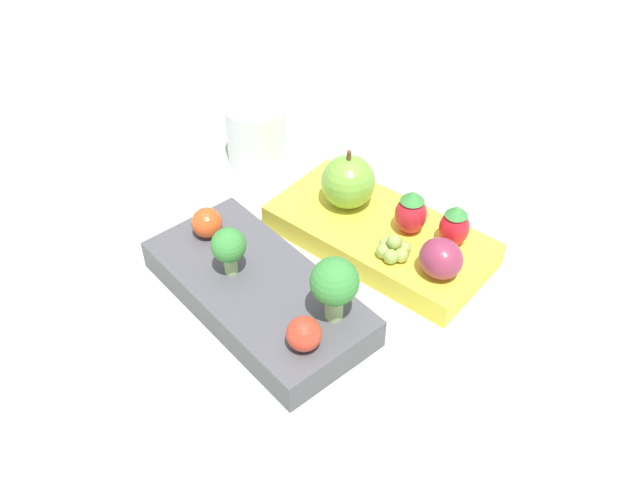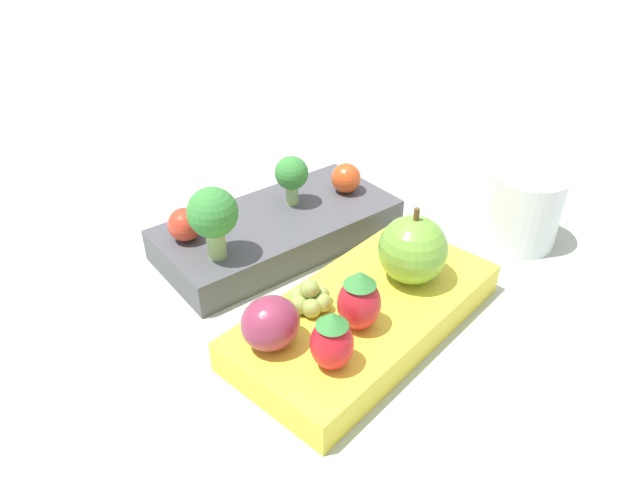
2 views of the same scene
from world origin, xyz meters
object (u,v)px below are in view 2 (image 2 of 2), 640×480
object	(u,v)px
broccoli_floret_1	(292,175)
apple	(413,250)
grape_cluster	(310,298)
drinking_cup	(523,209)
broccoli_floret_0	(213,215)
bento_box_savoury	(282,228)
strawberry_0	(332,340)
cherry_tomato_0	(346,178)
plum	(271,323)
cherry_tomato_1	(185,225)
bento_box_fruit	(367,314)
strawberry_1	(359,300)

from	to	relation	value
broccoli_floret_1	apple	distance (m)	0.14
grape_cluster	drinking_cup	size ratio (longest dim) A/B	0.49
broccoli_floret_0	broccoli_floret_1	bearing A→B (deg)	18.63
bento_box_savoury	broccoli_floret_0	bearing A→B (deg)	-163.66
broccoli_floret_0	strawberry_0	xyz separation A→B (m)	(-0.00, -0.14, -0.02)
broccoli_floret_1	cherry_tomato_0	xyz separation A→B (m)	(0.05, -0.01, -0.01)
strawberry_0	grape_cluster	size ratio (longest dim) A/B	1.30
grape_cluster	broccoli_floret_0	bearing A→B (deg)	103.95
apple	drinking_cup	xyz separation A→B (m)	(0.14, 0.00, -0.02)
strawberry_0	plum	xyz separation A→B (m)	(-0.02, 0.04, -0.00)
broccoli_floret_1	apple	bearing A→B (deg)	-87.05
bento_box_savoury	cherry_tomato_1	xyz separation A→B (m)	(-0.08, 0.01, 0.03)
broccoli_floret_0	apple	bearing A→B (deg)	-46.73
cherry_tomato_0	bento_box_savoury	bearing A→B (deg)	177.94
broccoli_floret_0	cherry_tomato_1	bearing A→B (deg)	101.38
bento_box_fruit	broccoli_floret_1	size ratio (longest dim) A/B	4.87
bento_box_fruit	drinking_cup	distance (m)	0.18
cherry_tomato_0	strawberry_0	world-z (taller)	strawberry_0
strawberry_0	plum	world-z (taller)	strawberry_0
strawberry_1	drinking_cup	distance (m)	0.20
plum	grape_cluster	size ratio (longest dim) A/B	1.21
bento_box_savoury	grape_cluster	distance (m)	0.12
cherry_tomato_1	bento_box_fruit	bearing A→B (deg)	-65.77
bento_box_savoury	cherry_tomato_1	bearing A→B (deg)	169.92
strawberry_0	strawberry_1	xyz separation A→B (m)	(0.04, 0.02, 0.00)
plum	broccoli_floret_1	bearing A→B (deg)	49.86
bento_box_savoury	cherry_tomato_0	world-z (taller)	cherry_tomato_0
strawberry_0	drinking_cup	size ratio (longest dim) A/B	0.63
strawberry_0	plum	distance (m)	0.04
bento_box_fruit	broccoli_floret_0	distance (m)	0.13
apple	broccoli_floret_1	bearing A→B (deg)	92.95
bento_box_fruit	plum	size ratio (longest dim) A/B	5.70
plum	strawberry_1	bearing A→B (deg)	-20.93
cherry_tomato_1	strawberry_1	size ratio (longest dim) A/B	0.62
broccoli_floret_0	cherry_tomato_1	world-z (taller)	broccoli_floret_0
apple	drinking_cup	size ratio (longest dim) A/B	0.91
cherry_tomato_0	grape_cluster	xyz separation A→B (m)	(-0.12, -0.11, -0.01)
apple	strawberry_0	distance (m)	0.10
broccoli_floret_1	strawberry_1	size ratio (longest dim) A/B	1.01
cherry_tomato_0	strawberry_1	world-z (taller)	strawberry_1
cherry_tomato_1	plum	xyz separation A→B (m)	(-0.01, -0.14, -0.00)
apple	grape_cluster	bearing A→B (deg)	166.70
cherry_tomato_0	cherry_tomato_1	size ratio (longest dim) A/B	1.00
strawberry_0	drinking_cup	distance (m)	0.24
apple	bento_box_savoury	bearing A→B (deg)	101.27
broccoli_floret_0	broccoli_floret_1	xyz separation A→B (m)	(0.09, 0.03, -0.01)
broccoli_floret_0	strawberry_1	world-z (taller)	broccoli_floret_0
bento_box_fruit	strawberry_0	bearing A→B (deg)	-151.50
bento_box_fruit	broccoli_floret_0	xyz separation A→B (m)	(-0.06, 0.11, 0.05)
cherry_tomato_0	strawberry_1	distance (m)	0.18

